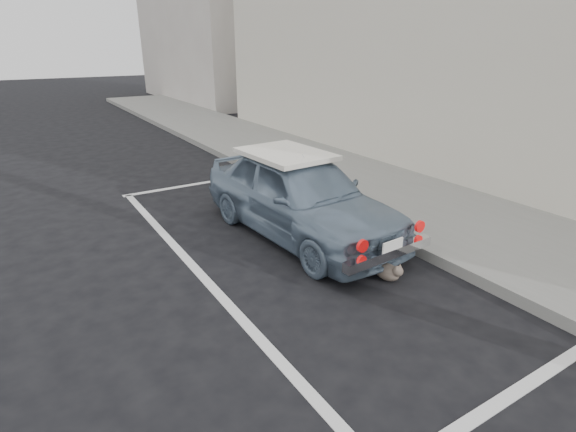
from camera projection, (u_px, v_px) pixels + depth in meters
name	position (u px, v px, depth m)	size (l,w,h in m)	color
ground	(422.00, 382.00, 3.86)	(80.00, 80.00, 0.00)	black
sidewalk	(468.00, 225.00, 7.00)	(2.80, 40.00, 0.15)	slate
shop_building	(510.00, 1.00, 8.89)	(3.50, 18.00, 7.00)	beige
building_far	(203.00, 13.00, 21.36)	(3.50, 10.00, 8.00)	#B8AFA7
pline_rear	(510.00, 395.00, 3.71)	(3.00, 0.12, 0.01)	silver
pline_front	(198.00, 184.00, 9.25)	(3.00, 0.12, 0.01)	silver
pline_side	(195.00, 269.00, 5.79)	(0.12, 7.00, 0.01)	silver
retro_coupe	(300.00, 195.00, 6.62)	(1.69, 3.75, 1.25)	slate
cat	(389.00, 271.00, 5.48)	(0.26, 0.50, 0.26)	#716756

